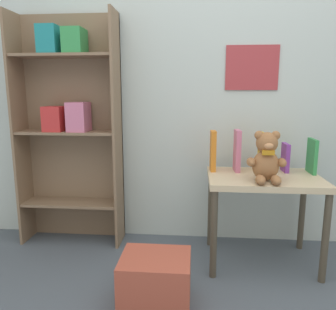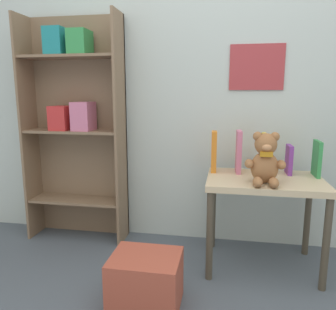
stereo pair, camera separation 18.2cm
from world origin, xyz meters
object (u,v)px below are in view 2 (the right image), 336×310
at_px(book_standing_yellow, 264,153).
at_px(storage_bin, 146,281).
at_px(book_standing_pink, 239,152).
at_px(book_standing_purple, 289,160).
at_px(book_standing_orange, 214,152).
at_px(bookshelf_side, 76,118).
at_px(book_standing_green, 317,159).
at_px(display_table, 264,191).
at_px(teddy_bear, 265,160).

xyz_separation_m(book_standing_yellow, storage_bin, (-0.61, -0.64, -0.55)).
bearing_deg(book_standing_pink, book_standing_purple, 1.03).
xyz_separation_m(book_standing_orange, book_standing_pink, (0.15, 0.00, 0.00)).
relative_size(book_standing_yellow, book_standing_purple, 1.39).
height_order(bookshelf_side, book_standing_green, bookshelf_side).
relative_size(bookshelf_side, book_standing_orange, 6.09).
distance_m(book_standing_purple, storage_bin, 1.13).
height_order(bookshelf_side, storage_bin, bookshelf_side).
height_order(bookshelf_side, book_standing_purple, bookshelf_side).
bearing_deg(book_standing_yellow, display_table, -90.98).
distance_m(display_table, book_standing_pink, 0.29).
xyz_separation_m(book_standing_orange, storage_bin, (-0.30, -0.62, -0.56)).
distance_m(teddy_bear, book_standing_green, 0.40).
height_order(bookshelf_side, book_standing_pink, bookshelf_side).
distance_m(bookshelf_side, book_standing_green, 1.63).
xyz_separation_m(book_standing_purple, book_standing_green, (0.15, -0.03, 0.02)).
height_order(book_standing_pink, book_standing_yellow, book_standing_pink).
bearing_deg(book_standing_orange, book_standing_purple, -0.04).
xyz_separation_m(book_standing_pink, storage_bin, (-0.45, -0.63, -0.56)).
relative_size(display_table, book_standing_green, 3.13).
height_order(book_standing_pink, storage_bin, book_standing_pink).
distance_m(book_standing_pink, storage_bin, 0.96).
distance_m(book_standing_orange, storage_bin, 0.89).
bearing_deg(teddy_bear, book_standing_pink, 119.74).
distance_m(bookshelf_side, book_standing_pink, 1.17).
bearing_deg(bookshelf_side, display_table, -10.25).
height_order(book_standing_pink, book_standing_purple, book_standing_pink).
bearing_deg(book_standing_purple, teddy_bear, -124.82).
xyz_separation_m(book_standing_orange, book_standing_green, (0.62, -0.01, -0.02)).
xyz_separation_m(bookshelf_side, display_table, (1.30, -0.24, -0.40)).
xyz_separation_m(bookshelf_side, book_standing_purple, (1.45, -0.10, -0.23)).
bearing_deg(book_standing_orange, display_table, -23.36).
height_order(book_standing_orange, storage_bin, book_standing_orange).
height_order(book_standing_orange, book_standing_purple, book_standing_orange).
distance_m(book_standing_pink, book_standing_green, 0.46).
xyz_separation_m(bookshelf_side, storage_bin, (0.69, -0.74, -0.75)).
xyz_separation_m(teddy_bear, book_standing_purple, (0.17, 0.26, -0.04)).
bearing_deg(book_standing_yellow, book_standing_purple, 0.82).
height_order(bookshelf_side, display_table, bookshelf_side).
height_order(teddy_bear, storage_bin, teddy_bear).
bearing_deg(book_standing_pink, teddy_bear, -62.41).
height_order(book_standing_orange, book_standing_yellow, book_standing_orange).
xyz_separation_m(teddy_bear, book_standing_orange, (-0.29, 0.23, -0.00)).
xyz_separation_m(book_standing_pink, book_standing_yellow, (0.15, 0.01, -0.01)).
bearing_deg(display_table, teddy_bear, -99.06).
bearing_deg(teddy_bear, book_standing_yellow, 85.74).
height_order(display_table, teddy_bear, teddy_bear).
height_order(bookshelf_side, book_standing_orange, bookshelf_side).
distance_m(book_standing_pink, book_standing_yellow, 0.16).
bearing_deg(book_standing_orange, book_standing_yellow, 0.42).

